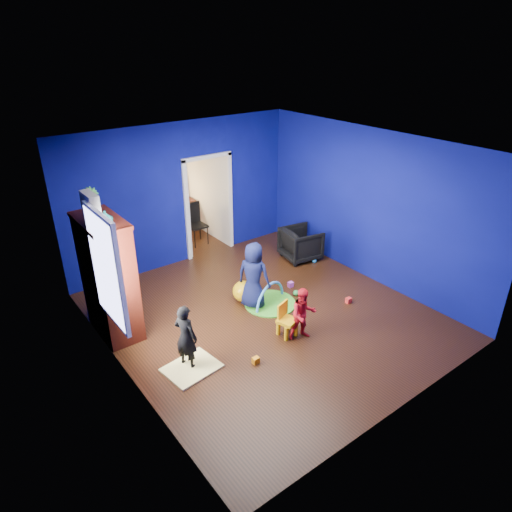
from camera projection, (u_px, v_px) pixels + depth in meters
floor at (265, 316)px, 7.89m from camera, size 5.00×5.50×0.01m
ceiling at (267, 148)px, 6.61m from camera, size 5.00×5.50×0.01m
wall_back at (182, 195)px, 9.21m from camera, size 5.00×0.02×2.90m
wall_front at (413, 316)px, 5.28m from camera, size 5.00×0.02×2.90m
wall_left at (115, 287)px, 5.89m from camera, size 0.02×5.50×2.90m
wall_right at (370, 207)px, 8.60m from camera, size 0.02×5.50×2.90m
alcove at (188, 188)px, 10.25m from camera, size 1.00×1.75×2.50m
armchair at (301, 244)px, 9.74m from camera, size 0.87×0.85×0.69m
child_black at (186, 337)px, 6.49m from camera, size 0.37×0.44×1.02m
child_navy at (254, 276)px, 7.92m from camera, size 0.63×0.71×1.22m
toddler_red at (303, 314)px, 7.13m from camera, size 0.52×0.46×0.88m
vase at (105, 218)px, 6.39m from camera, size 0.22×0.22×0.21m
potted_plant at (92, 201)px, 6.72m from camera, size 0.28×0.28×0.41m
tv_armoire at (109, 277)px, 7.09m from camera, size 0.58×1.14×1.96m
crt_tv at (111, 274)px, 7.09m from camera, size 0.46×0.70×0.54m
yellow_blanket at (192, 368)px, 6.64m from camera, size 0.82×0.69×0.03m
hopper_ball at (243, 291)px, 8.25m from camera, size 0.39×0.39×0.39m
kid_chair at (287, 322)px, 7.28m from camera, size 0.35×0.35×0.50m
play_mat at (270, 303)px, 8.22m from camera, size 0.93×0.93×0.02m
toy_arch at (270, 303)px, 8.22m from camera, size 0.81×0.28×0.83m
window_left at (105, 269)px, 6.11m from camera, size 0.03×0.95×1.55m
curtain at (102, 271)px, 6.70m from camera, size 0.14×0.42×2.40m
doorway at (209, 207)px, 9.72m from camera, size 1.16×0.10×2.10m
study_desk at (177, 216)px, 11.10m from camera, size 0.88×0.44×0.75m
desk_monitor at (173, 192)px, 10.93m from camera, size 0.40×0.05×0.32m
desk_lamp at (163, 196)px, 10.74m from camera, size 0.14×0.14×0.14m
folding_chair at (197, 225)px, 10.37m from camera, size 0.40×0.40×0.92m
book_shelf at (169, 148)px, 10.45m from camera, size 0.88×0.24×0.04m
toy_0 at (349, 300)px, 8.24m from camera, size 0.10×0.08×0.10m
toy_1 at (314, 260)px, 9.68m from camera, size 0.11×0.11×0.11m
toy_2 at (256, 360)px, 6.73m from camera, size 0.10×0.08×0.10m
toy_3 at (296, 293)px, 8.47m from camera, size 0.11×0.11×0.11m
toy_4 at (291, 284)px, 8.76m from camera, size 0.10×0.08×0.10m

